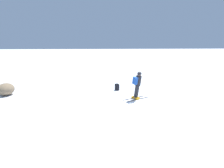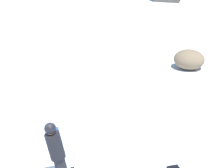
{
  "view_description": "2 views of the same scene",
  "coord_description": "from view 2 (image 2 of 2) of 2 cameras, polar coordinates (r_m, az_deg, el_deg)",
  "views": [
    {
      "loc": [
        -9.22,
        2.9,
        3.35
      ],
      "look_at": [
        2.13,
        1.37,
        0.79
      ],
      "focal_mm": 28.0,
      "sensor_mm": 36.0,
      "label": 1
    },
    {
      "loc": [
        3.98,
        -6.41,
        5.71
      ],
      "look_at": [
        0.98,
        4.41,
        0.79
      ],
      "focal_mm": 60.0,
      "sensor_mm": 36.0,
      "label": 2
    }
  ],
  "objects": [
    {
      "name": "exposed_boulder_1",
      "position": [
        15.89,
        11.67,
        3.68
      ],
      "size": [
        1.27,
        1.08,
        0.83
      ],
      "primitive_type": "ellipsoid",
      "color": "#7A664C",
      "rests_on": "ground"
    },
    {
      "name": "skier",
      "position": [
        8.46,
        -8.32,
        -10.4
      ],
      "size": [
        1.39,
        1.72,
        1.82
      ],
      "rotation": [
        0.0,
        0.0,
        0.45
      ],
      "color": "black",
      "rests_on": "ground"
    }
  ]
}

